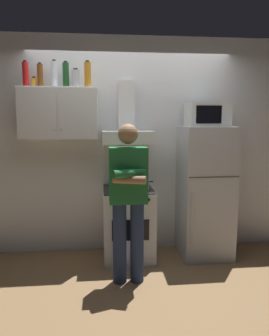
{
  "coord_description": "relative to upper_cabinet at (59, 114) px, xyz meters",
  "views": [
    {
      "loc": [
        -0.36,
        -3.49,
        1.66
      ],
      "look_at": [
        0.0,
        0.0,
        1.15
      ],
      "focal_mm": 34.17,
      "sensor_mm": 36.0,
      "label": 1
    }
  ],
  "objects": [
    {
      "name": "ground_plane",
      "position": [
        0.85,
        -0.37,
        -1.75
      ],
      "size": [
        7.0,
        7.0,
        0.0
      ],
      "primitive_type": "plane",
      "color": "olive"
    },
    {
      "name": "bottle_soda_red",
      "position": [
        -0.36,
        -0.02,
        0.44
      ],
      "size": [
        0.07,
        0.07,
        0.29
      ],
      "color": "red",
      "rests_on": "upper_cabinet"
    },
    {
      "name": "range_hood",
      "position": [
        0.8,
        0.0,
        -0.15
      ],
      "size": [
        0.6,
        0.44,
        0.75
      ],
      "color": "white"
    },
    {
      "name": "refrigerator",
      "position": [
        1.75,
        -0.12,
        -0.95
      ],
      "size": [
        0.6,
        0.62,
        1.6
      ],
      "color": "silver",
      "rests_on": "ground_plane"
    },
    {
      "name": "bottle_beer_brown",
      "position": [
        -0.2,
        0.02,
        0.43
      ],
      "size": [
        0.07,
        0.07,
        0.28
      ],
      "color": "brown",
      "rests_on": "upper_cabinet"
    },
    {
      "name": "microwave",
      "position": [
        1.75,
        -0.11,
        -0.01
      ],
      "size": [
        0.48,
        0.37,
        0.28
      ],
      "color": "silver",
      "rests_on": "refrigerator"
    },
    {
      "name": "person_standing",
      "position": [
        0.75,
        -0.73,
        -0.85
      ],
      "size": [
        0.38,
        0.33,
        1.64
      ],
      "color": "navy",
      "rests_on": "ground_plane"
    },
    {
      "name": "bottle_liquor_amber",
      "position": [
        0.34,
        -0.03,
        0.44
      ],
      "size": [
        0.08,
        0.08,
        0.3
      ],
      "color": "#B7721E",
      "rests_on": "upper_cabinet"
    },
    {
      "name": "back_wall_tiled",
      "position": [
        0.85,
        0.23,
        -0.4
      ],
      "size": [
        4.8,
        0.1,
        2.7
      ],
      "primitive_type": "cube",
      "color": "white",
      "rests_on": "ground_plane"
    },
    {
      "name": "bottle_spice_jar",
      "position": [
        -0.28,
        0.04,
        0.36
      ],
      "size": [
        0.06,
        0.06,
        0.13
      ],
      "color": "gold",
      "rests_on": "upper_cabinet"
    },
    {
      "name": "bottle_wine_green",
      "position": [
        0.09,
        0.05,
        0.45
      ],
      "size": [
        0.07,
        0.07,
        0.31
      ],
      "color": "#19471E",
      "rests_on": "upper_cabinet"
    },
    {
      "name": "cooking_pot",
      "position": [
        0.93,
        -0.24,
        -0.82
      ],
      "size": [
        0.3,
        0.2,
        0.11
      ],
      "color": "#B7BABF",
      "rests_on": "stove_oven"
    },
    {
      "name": "bottle_canister_steel",
      "position": [
        0.21,
        -0.03,
        0.4
      ],
      "size": [
        0.09,
        0.09,
        0.21
      ],
      "color": "#B2B5BA",
      "rests_on": "upper_cabinet"
    },
    {
      "name": "bottle_vodka_clear",
      "position": [
        -0.04,
        0.01,
        0.45
      ],
      "size": [
        0.07,
        0.07,
        0.31
      ],
      "color": "silver",
      "rests_on": "upper_cabinet"
    },
    {
      "name": "stove_oven",
      "position": [
        0.8,
        -0.13,
        -1.32
      ],
      "size": [
        0.6,
        0.62,
        0.87
      ],
      "color": "white",
      "rests_on": "ground_plane"
    },
    {
      "name": "upper_cabinet",
      "position": [
        0.0,
        0.0,
        0.0
      ],
      "size": [
        0.9,
        0.37,
        0.6
      ],
      "color": "silver"
    }
  ]
}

